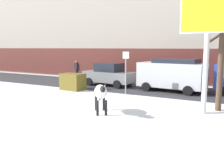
# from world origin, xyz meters

# --- Properties ---
(ground_plane) EXTENTS (120.00, 120.00, 0.00)m
(ground_plane) POSITION_xyz_m (0.00, 0.00, 0.00)
(ground_plane) COLOR white
(road_strip) EXTENTS (60.00, 5.60, 0.01)m
(road_strip) POSITION_xyz_m (0.00, 8.51, 0.00)
(road_strip) COLOR #333338
(road_strip) RESTS_ON ground
(building_facade) EXTENTS (44.00, 6.10, 13.00)m
(building_facade) POSITION_xyz_m (0.00, 14.70, 6.48)
(building_facade) COLOR #A39989
(building_facade) RESTS_ON ground
(cow_holstein) EXTENTS (1.48, 1.76, 1.54)m
(cow_holstein) POSITION_xyz_m (1.09, 0.69, 1.00)
(cow_holstein) COLOR silver
(cow_holstein) RESTS_ON ground
(billboard) EXTENTS (2.53, 0.37, 5.56)m
(billboard) POSITION_xyz_m (5.34, 3.07, 4.31)
(billboard) COLOR silver
(billboard) RESTS_ON ground
(car_grey_sedan) EXTENTS (4.31, 2.21, 1.84)m
(car_grey_sedan) POSITION_xyz_m (-3.03, 8.43, 0.91)
(car_grey_sedan) COLOR slate
(car_grey_sedan) RESTS_ON ground
(car_silver_van) EXTENTS (4.72, 2.37, 2.32)m
(car_silver_van) POSITION_xyz_m (2.21, 8.30, 1.24)
(car_silver_van) COLOR #B7BABF
(car_silver_van) RESTS_ON ground
(pedestrian_near_billboard) EXTENTS (0.36, 0.24, 1.73)m
(pedestrian_near_billboard) POSITION_xyz_m (-8.80, 11.58, 0.88)
(pedestrian_near_billboard) COLOR #282833
(pedestrian_near_billboard) RESTS_ON ground
(bare_tree_far_back) EXTENTS (1.60, 1.59, 5.83)m
(bare_tree_far_back) POSITION_xyz_m (5.87, 4.01, 2.84)
(bare_tree_far_back) COLOR #4C3828
(bare_tree_far_back) RESTS_ON ground
(dumpster) EXTENTS (1.77, 1.21, 1.20)m
(dumpster) POSITION_xyz_m (-4.29, 5.34, 0.60)
(dumpster) COLOR brown
(dumpster) RESTS_ON ground
(street_sign) EXTENTS (0.44, 0.08, 2.82)m
(street_sign) POSITION_xyz_m (-0.00, 5.46, 1.67)
(street_sign) COLOR gray
(street_sign) RESTS_ON ground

